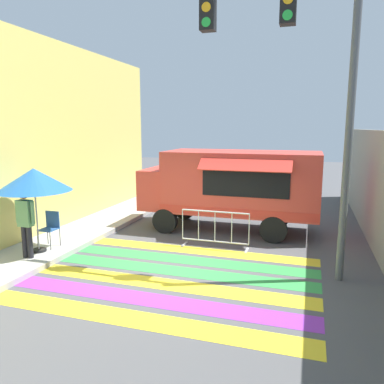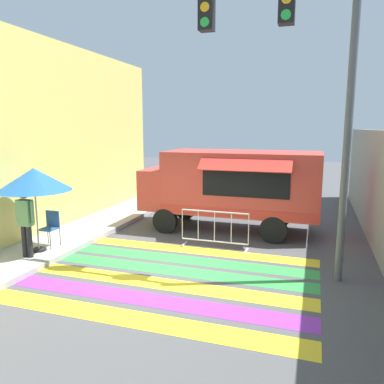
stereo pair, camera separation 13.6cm
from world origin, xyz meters
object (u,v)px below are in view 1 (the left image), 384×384
vendor_person (26,219)px  patio_umbrella (34,180)px  traffic_signal_pole (292,53)px  barricade_front (215,230)px  folding_chair (50,225)px  food_truck (228,184)px

vendor_person → patio_umbrella: bearing=84.0°
traffic_signal_pole → barricade_front: bearing=145.9°
traffic_signal_pole → patio_umbrella: 6.68m
traffic_signal_pole → vendor_person: (-5.96, -1.18, -3.68)m
barricade_front → folding_chair: bearing=-159.4°
barricade_front → vendor_person: bearing=-148.5°
patio_umbrella → folding_chair: patio_umbrella is taller
traffic_signal_pole → patio_umbrella: bearing=-173.2°
traffic_signal_pole → food_truck: bearing=121.5°
barricade_front → traffic_signal_pole: bearing=-34.1°
traffic_signal_pole → barricade_front: 4.84m
food_truck → barricade_front: food_truck is taller
food_truck → folding_chair: size_ratio=5.94×
vendor_person → barricade_front: vendor_person is taller
vendor_person → barricade_front: size_ratio=0.89×
patio_umbrella → vendor_person: patio_umbrella is taller
food_truck → barricade_front: bearing=-88.2°
food_truck → patio_umbrella: food_truck is taller
vendor_person → barricade_front: (4.05, 2.48, -0.58)m
traffic_signal_pole → vendor_person: size_ratio=3.98×
food_truck → folding_chair: (-4.04, -3.47, -0.80)m
vendor_person → traffic_signal_pole: bearing=-3.0°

